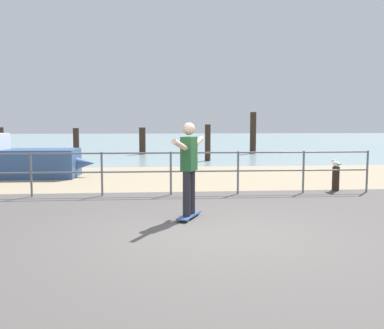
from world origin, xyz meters
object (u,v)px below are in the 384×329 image
Objects in this scene: skateboarder at (189,163)px; bollard_short at (336,179)px; seagull at (336,164)px; sailboat at (11,161)px; skateboard at (189,216)px.

skateboarder reaches higher than bollard_short.
bollard_short is 1.29× the size of seagull.
bollard_short is at bearing -20.42° from sailboat.
skateboarder is at bearing -144.54° from bollard_short.
seagull is at bearing 35.62° from skateboarder.
sailboat is 8.04m from skateboard.
seagull is at bearing 89.07° from bollard_short.
skateboard is (5.13, -6.17, -0.45)m from sailboat.
bollard_short is at bearing 35.46° from skateboard.
skateboarder reaches higher than seagull.
seagull is (3.93, 2.81, -0.31)m from skateboarder.
seagull is (9.06, -3.36, 0.19)m from sailboat.
sailboat is 7.95× the size of bollard_short.
skateboard is 0.95m from skateboarder.
sailboat is at bearing 129.75° from skateboarder.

